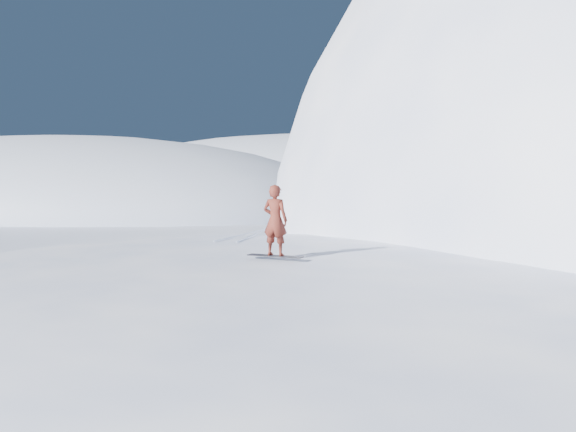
% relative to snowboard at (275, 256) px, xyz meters
% --- Properties ---
extents(ground, '(400.00, 400.00, 0.00)m').
position_rel_snowboard_xyz_m(ground, '(-1.65, 0.91, -2.41)').
color(ground, white).
rests_on(ground, ground).
extents(near_ridge, '(36.00, 28.00, 4.80)m').
position_rel_snowboard_xyz_m(near_ridge, '(-0.65, 3.91, -2.41)').
color(near_ridge, white).
rests_on(near_ridge, ground).
extents(peak_shoulder, '(28.00, 24.00, 18.00)m').
position_rel_snowboard_xyz_m(peak_shoulder, '(8.35, 20.91, -2.41)').
color(peak_shoulder, white).
rests_on(peak_shoulder, ground).
extents(far_ridge_a, '(120.00, 70.00, 28.00)m').
position_rel_snowboard_xyz_m(far_ridge_a, '(-71.65, 60.91, -2.41)').
color(far_ridge_a, white).
rests_on(far_ridge_a, ground).
extents(far_ridge_c, '(140.00, 90.00, 36.00)m').
position_rel_snowboard_xyz_m(far_ridge_c, '(-41.65, 110.91, -2.41)').
color(far_ridge_c, white).
rests_on(far_ridge_c, ground).
extents(wind_bumps, '(16.00, 14.40, 1.00)m').
position_rel_snowboard_xyz_m(wind_bumps, '(-2.21, 3.03, -2.41)').
color(wind_bumps, white).
rests_on(wind_bumps, ground).
extents(snowboard, '(1.68, 0.40, 0.03)m').
position_rel_snowboard_xyz_m(snowboard, '(0.00, 0.00, 0.00)').
color(snowboard, black).
rests_on(snowboard, near_ridge).
extents(snowboarder, '(0.75, 0.52, 2.00)m').
position_rel_snowboard_xyz_m(snowboarder, '(0.00, 0.00, 1.02)').
color(snowboarder, maroon).
rests_on(snowboarder, snowboard).
extents(board_tracks, '(1.50, 5.98, 0.04)m').
position_rel_snowboard_xyz_m(board_tracks, '(-3.75, 6.07, 0.01)').
color(board_tracks, silver).
rests_on(board_tracks, ground).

